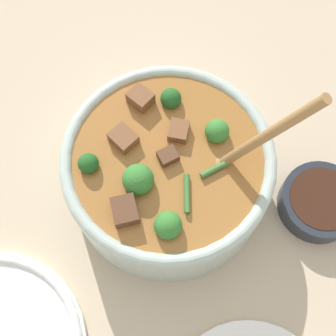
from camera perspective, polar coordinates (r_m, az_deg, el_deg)
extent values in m
plane|color=#C6B293|center=(0.66, 0.00, -2.33)|extent=(4.00, 4.00, 0.00)
cylinder|color=#B2C6BC|center=(0.61, 0.00, -0.72)|extent=(0.26, 0.26, 0.10)
torus|color=#B2C6BC|center=(0.56, 0.00, 1.16)|extent=(0.26, 0.26, 0.02)
cylinder|color=#9E662D|center=(0.59, 0.00, 0.09)|extent=(0.24, 0.24, 0.06)
sphere|color=#235B23|center=(0.59, 0.35, 8.48)|extent=(0.03, 0.03, 0.03)
cylinder|color=#6B9956|center=(0.61, 0.34, 7.56)|extent=(0.01, 0.01, 0.01)
sphere|color=#235B23|center=(0.56, -9.69, 0.55)|extent=(0.03, 0.03, 0.03)
cylinder|color=#6B9956|center=(0.57, -9.41, -0.15)|extent=(0.01, 0.01, 0.01)
sphere|color=#387F33|center=(0.54, -3.67, -1.41)|extent=(0.04, 0.04, 0.04)
cylinder|color=#6B9956|center=(0.57, -3.51, -2.38)|extent=(0.01, 0.01, 0.02)
sphere|color=#387F33|center=(0.53, -0.01, -7.00)|extent=(0.03, 0.03, 0.03)
cylinder|color=#6B9956|center=(0.55, -0.01, -7.64)|extent=(0.01, 0.01, 0.01)
sphere|color=#387F33|center=(0.57, 6.00, 4.49)|extent=(0.03, 0.03, 0.03)
cylinder|color=#6B9956|center=(0.59, 5.79, 3.55)|extent=(0.01, 0.01, 0.01)
cube|color=brown|center=(0.57, -5.44, 3.48)|extent=(0.03, 0.03, 0.02)
cube|color=brown|center=(0.57, 1.29, 4.40)|extent=(0.03, 0.03, 0.02)
cube|color=brown|center=(0.59, -3.36, 8.43)|extent=(0.03, 0.03, 0.02)
cube|color=brown|center=(0.56, -0.24, 1.06)|extent=(0.03, 0.03, 0.02)
cube|color=brown|center=(0.53, -4.87, -5.59)|extent=(0.04, 0.04, 0.02)
cylinder|color=#3D7533|center=(0.54, 2.32, -3.13)|extent=(0.04, 0.03, 0.01)
cylinder|color=#3D7533|center=(0.55, 5.67, -0.14)|extent=(0.04, 0.02, 0.01)
ellipsoid|color=#A87A47|center=(0.57, 6.64, 0.64)|extent=(0.04, 0.03, 0.01)
cylinder|color=#A87A47|center=(0.50, 11.95, 3.91)|extent=(0.06, 0.08, 0.16)
cylinder|color=#232833|center=(0.66, 17.93, -4.00)|extent=(0.11, 0.11, 0.03)
cylinder|color=#381E14|center=(0.65, 18.23, -3.67)|extent=(0.09, 0.09, 0.01)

